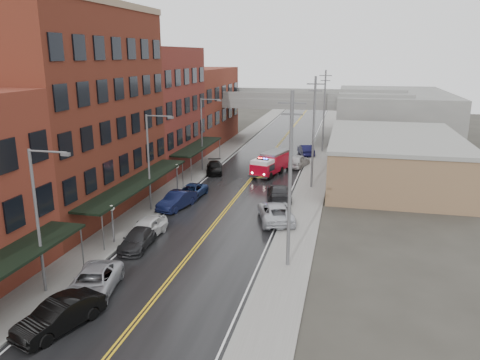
# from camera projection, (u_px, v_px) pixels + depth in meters

# --- Properties ---
(road) EXTENTS (11.00, 160.00, 0.02)m
(road) POSITION_uv_depth(u_px,v_px,m) (237.00, 197.00, 47.93)
(road) COLOR black
(road) RESTS_ON ground
(sidewalk_left) EXTENTS (3.00, 160.00, 0.15)m
(sidewalk_left) POSITION_uv_depth(u_px,v_px,m) (170.00, 192.00, 49.50)
(sidewalk_left) COLOR slate
(sidewalk_left) RESTS_ON ground
(sidewalk_right) EXTENTS (3.00, 160.00, 0.15)m
(sidewalk_right) POSITION_uv_depth(u_px,v_px,m) (308.00, 201.00, 46.32)
(sidewalk_right) COLOR slate
(sidewalk_right) RESTS_ON ground
(curb_left) EXTENTS (0.30, 160.00, 0.15)m
(curb_left) POSITION_uv_depth(u_px,v_px,m) (184.00, 193.00, 49.14)
(curb_left) COLOR gray
(curb_left) RESTS_ON ground
(curb_right) EXTENTS (0.30, 160.00, 0.15)m
(curb_right) POSITION_uv_depth(u_px,v_px,m) (291.00, 200.00, 46.68)
(curb_right) COLOR gray
(curb_right) RESTS_ON ground
(brick_building_b) EXTENTS (9.00, 20.00, 18.00)m
(brick_building_b) POSITION_uv_depth(u_px,v_px,m) (74.00, 114.00, 41.89)
(brick_building_b) COLOR maroon
(brick_building_b) RESTS_ON ground
(brick_building_c) EXTENTS (9.00, 15.00, 15.00)m
(brick_building_c) POSITION_uv_depth(u_px,v_px,m) (153.00, 109.00, 58.75)
(brick_building_c) COLOR maroon
(brick_building_c) RESTS_ON ground
(brick_building_far) EXTENTS (9.00, 20.00, 12.00)m
(brick_building_far) POSITION_uv_depth(u_px,v_px,m) (197.00, 106.00, 75.60)
(brick_building_far) COLOR maroon
(brick_building_far) RESTS_ON ground
(tan_building) EXTENTS (14.00, 22.00, 5.00)m
(tan_building) POSITION_uv_depth(u_px,v_px,m) (393.00, 160.00, 53.20)
(tan_building) COLOR olive
(tan_building) RESTS_ON ground
(right_far_block) EXTENTS (18.00, 30.00, 8.00)m
(right_far_block) POSITION_uv_depth(u_px,v_px,m) (392.00, 115.00, 80.60)
(right_far_block) COLOR slate
(right_far_block) RESTS_ON ground
(awning_1) EXTENTS (2.60, 18.00, 3.09)m
(awning_1) POSITION_uv_depth(u_px,v_px,m) (138.00, 182.00, 42.20)
(awning_1) COLOR black
(awning_1) RESTS_ON ground
(awning_2) EXTENTS (2.60, 13.00, 3.09)m
(awning_2) POSITION_uv_depth(u_px,v_px,m) (198.00, 146.00, 58.66)
(awning_2) COLOR black
(awning_2) RESTS_ON ground
(globe_lamp_1) EXTENTS (0.44, 0.44, 3.12)m
(globe_lamp_1) POSITION_uv_depth(u_px,v_px,m) (112.00, 215.00, 35.55)
(globe_lamp_1) COLOR #59595B
(globe_lamp_1) RESTS_ON ground
(globe_lamp_2) EXTENTS (0.44, 0.44, 3.12)m
(globe_lamp_2) POSITION_uv_depth(u_px,v_px,m) (177.00, 172.00, 48.72)
(globe_lamp_2) COLOR #59595B
(globe_lamp_2) RESTS_ON ground
(street_lamp_0) EXTENTS (2.64, 0.22, 9.00)m
(street_lamp_0) POSITION_uv_depth(u_px,v_px,m) (40.00, 213.00, 27.31)
(street_lamp_0) COLOR #59595B
(street_lamp_0) RESTS_ON ground
(street_lamp_1) EXTENTS (2.64, 0.22, 9.00)m
(street_lamp_1) POSITION_uv_depth(u_px,v_px,m) (151.00, 157.00, 42.36)
(street_lamp_1) COLOR #59595B
(street_lamp_1) RESTS_ON ground
(street_lamp_2) EXTENTS (2.64, 0.22, 9.00)m
(street_lamp_2) POSITION_uv_depth(u_px,v_px,m) (204.00, 130.00, 57.41)
(street_lamp_2) COLOR #59595B
(street_lamp_2) RESTS_ON ground
(utility_pole_0) EXTENTS (1.80, 0.24, 12.00)m
(utility_pole_0) POSITION_uv_depth(u_px,v_px,m) (290.00, 178.00, 30.61)
(utility_pole_0) COLOR #59595B
(utility_pole_0) RESTS_ON ground
(utility_pole_1) EXTENTS (1.80, 0.24, 12.00)m
(utility_pole_1) POSITION_uv_depth(u_px,v_px,m) (314.00, 131.00, 49.42)
(utility_pole_1) COLOR #59595B
(utility_pole_1) RESTS_ON ground
(utility_pole_2) EXTENTS (1.80, 0.24, 12.00)m
(utility_pole_2) POSITION_uv_depth(u_px,v_px,m) (324.00, 110.00, 68.24)
(utility_pole_2) COLOR #59595B
(utility_pole_2) RESTS_ON ground
(overpass) EXTENTS (40.00, 10.00, 7.50)m
(overpass) POSITION_uv_depth(u_px,v_px,m) (282.00, 106.00, 76.47)
(overpass) COLOR slate
(overpass) RESTS_ON ground
(fire_truck) EXTENTS (4.35, 7.55, 2.63)m
(fire_truck) POSITION_uv_depth(u_px,v_px,m) (271.00, 163.00, 56.74)
(fire_truck) COLOR #A6071B
(fire_truck) RESTS_ON ground
(parked_car_left_1) EXTENTS (3.26, 5.29, 1.65)m
(parked_car_left_1) POSITION_uv_depth(u_px,v_px,m) (59.00, 315.00, 24.70)
(parked_car_left_1) COLOR black
(parked_car_left_1) RESTS_ON ground
(parked_car_left_2) EXTENTS (3.58, 5.89, 1.53)m
(parked_car_left_2) POSITION_uv_depth(u_px,v_px,m) (93.00, 282.00, 28.39)
(parked_car_left_2) COLOR #999BA1
(parked_car_left_2) RESTS_ON ground
(parked_car_left_3) EXTENTS (2.27, 4.79, 1.35)m
(parked_car_left_3) POSITION_uv_depth(u_px,v_px,m) (138.00, 239.00, 35.23)
(parked_car_left_3) COLOR black
(parked_car_left_3) RESTS_ON ground
(parked_car_left_4) EXTENTS (2.15, 4.82, 1.61)m
(parked_car_left_4) POSITION_uv_depth(u_px,v_px,m) (147.00, 228.00, 37.16)
(parked_car_left_4) COLOR silver
(parked_car_left_4) RESTS_ON ground
(parked_car_left_5) EXTENTS (2.68, 5.10, 1.60)m
(parked_car_left_5) POSITION_uv_depth(u_px,v_px,m) (177.00, 200.00, 44.22)
(parked_car_left_5) COLOR black
(parked_car_left_5) RESTS_ON ground
(parked_car_left_6) EXTENTS (2.57, 4.91, 1.32)m
(parked_car_left_6) POSITION_uv_depth(u_px,v_px,m) (191.00, 191.00, 47.60)
(parked_car_left_6) COLOR navy
(parked_car_left_6) RESTS_ON ground
(parked_car_left_7) EXTENTS (3.11, 5.07, 1.37)m
(parked_car_left_7) POSITION_uv_depth(u_px,v_px,m) (214.00, 168.00, 57.49)
(parked_car_left_7) COLOR black
(parked_car_left_7) RESTS_ON ground
(parked_car_right_0) EXTENTS (4.36, 6.54, 1.67)m
(parked_car_right_0) POSITION_uv_depth(u_px,v_px,m) (276.00, 212.00, 40.79)
(parked_car_right_0) COLOR #B5B7BE
(parked_car_right_0) RESTS_ON ground
(parked_car_right_1) EXTENTS (3.40, 5.99, 1.64)m
(parked_car_right_1) POSITION_uv_depth(u_px,v_px,m) (279.00, 193.00, 46.57)
(parked_car_right_1) COLOR #232325
(parked_car_right_1) RESTS_ON ground
(parked_car_right_2) EXTENTS (3.01, 5.20, 1.67)m
(parked_car_right_2) POSITION_uv_depth(u_px,v_px,m) (298.00, 161.00, 60.38)
(parked_car_right_2) COLOR #BBBBBB
(parked_car_right_2) RESTS_ON ground
(parked_car_right_3) EXTENTS (2.99, 5.11, 1.59)m
(parked_car_right_3) POSITION_uv_depth(u_px,v_px,m) (306.00, 150.00, 67.52)
(parked_car_right_3) COLOR black
(parked_car_right_3) RESTS_ON ground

